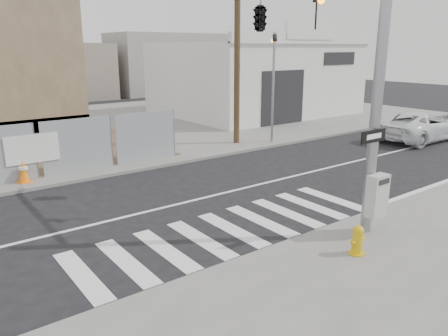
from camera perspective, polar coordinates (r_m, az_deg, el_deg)
ground at (r=13.50m, az=-5.49°, el=-4.61°), size 100.00×100.00×0.00m
sidewalk_far at (r=26.11m, az=-21.86°, el=4.31°), size 50.00×20.00×0.12m
signal_pole at (r=12.63m, az=9.17°, el=16.02°), size 0.96×5.87×7.00m
far_signal_pole at (r=21.26m, az=6.49°, el=12.32°), size 0.16×0.20×5.60m
concrete_wall_right at (r=25.70m, az=-23.75°, el=11.44°), size 5.50×1.30×8.00m
auto_shop at (r=31.53m, az=3.94°, el=11.66°), size 12.00×10.20×5.95m
utility_pole_right at (r=20.93m, az=1.74°, el=17.08°), size 1.60×0.28×10.00m
fire_hydrant at (r=10.34m, az=17.04°, el=-8.97°), size 0.42×0.36×0.69m
suv at (r=24.60m, az=24.35°, el=5.07°), size 5.47×2.60×1.51m
traffic_cone_d at (r=16.47m, az=-24.72°, el=-0.44°), size 0.50×0.50×0.79m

